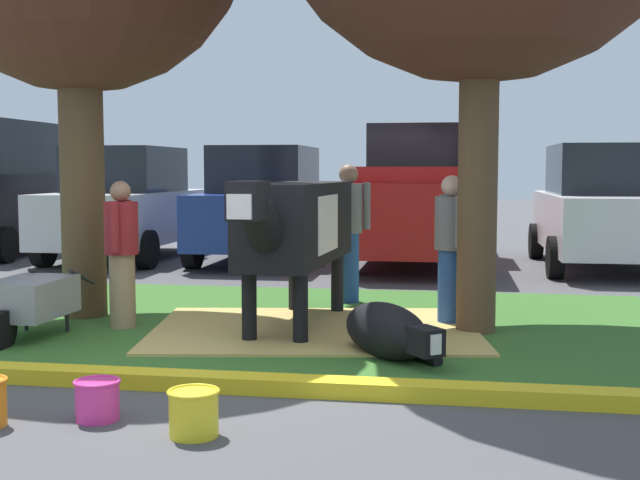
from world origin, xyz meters
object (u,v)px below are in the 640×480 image
Objects in this scene: calf_lying at (388,332)px; sedan_silver at (127,205)px; person_handler at (348,229)px; person_visitor_far at (122,251)px; bucket_yellow at (194,412)px; wheelbarrow at (29,300)px; hatchback_white at (602,208)px; cow_holstein at (295,224)px; pickup_truck_black at (419,199)px; person_visitor_near at (451,246)px; bucket_pink at (97,399)px; sedan_blue at (265,205)px.

calf_lying is 0.28× the size of sedan_silver.
person_handler is 1.12× the size of person_visitor_far.
bucket_yellow is at bearing -60.38° from person_visitor_far.
person_visitor_far is 0.94× the size of wheelbarrow.
person_handler is 5.55m from hatchback_white.
cow_holstein is at bearing 132.47° from calf_lying.
pickup_truck_black is (0.61, 4.60, 0.21)m from person_handler.
person_visitor_far reaches higher than wheelbarrow.
hatchback_white is (2.36, 5.49, 0.15)m from person_visitor_near.
calf_lying is at bearing -75.69° from person_handler.
wheelbarrow is at bearing 175.98° from calf_lying.
bucket_pink is 10.29m from hatchback_white.
wheelbarrow is 9.35m from hatchback_white.
wheelbarrow is at bearing -74.63° from sedan_silver.
calf_lying is 3.07m from person_handler.
bucket_pink is 0.94× the size of bucket_yellow.
person_visitor_far is (-2.77, 0.88, 0.56)m from calf_lying.
pickup_truck_black is (-0.13, 7.50, 0.88)m from calf_lying.
person_handler reaches higher than person_visitor_near.
person_visitor_far reaches higher than calf_lying.
cow_holstein is at bearing -98.18° from pickup_truck_black.
person_handler is at bearing 87.33° from bucket_yellow.
cow_holstein is 6.43m from pickup_truck_black.
wheelbarrow is 0.36× the size of hatchback_white.
cow_holstein is 1.76m from calf_lying.
calf_lying is 0.28× the size of sedan_blue.
pickup_truck_black reaches higher than sedan_blue.
bucket_yellow is (0.72, -0.21, 0.01)m from bucket_pink.
person_visitor_far is at bearing 119.62° from bucket_yellow.
pickup_truck_black is at bearing 65.46° from wheelbarrow.
person_handler is 1.08× the size of person_visitor_near.
cow_holstein reaches higher than bucket_yellow.
bucket_pink is 0.06× the size of pickup_truck_black.
sedan_blue is at bearing 96.86° from bucket_pink.
bucket_pink is 9.74m from pickup_truck_black.
calf_lying is (1.04, -1.14, -0.84)m from cow_holstein.
person_handler reaches higher than calf_lying.
hatchback_white reaches higher than calf_lying.
person_visitor_near is 0.35× the size of hatchback_white.
sedan_silver is at bearing 179.41° from hatchback_white.
calf_lying is 7.96m from sedan_blue.
pickup_truck_black is at bearing 81.82° from cow_holstein.
sedan_blue is at bearing 177.28° from hatchback_white.
sedan_silver is 1.00× the size of sedan_blue.
person_handler is 3.83m from wheelbarrow.
sedan_silver is at bearing 126.63° from calf_lying.
bucket_pink is 10.00m from sedan_silver.
bucket_pink is at bearing -68.46° from sedan_silver.
bucket_pink is (1.07, -2.94, -0.66)m from person_visitor_far.
hatchback_white reaches higher than cow_holstein.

